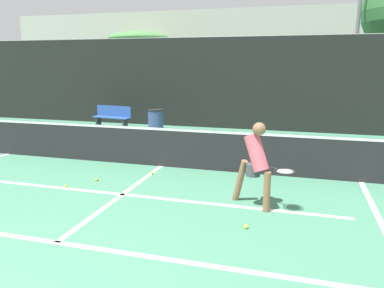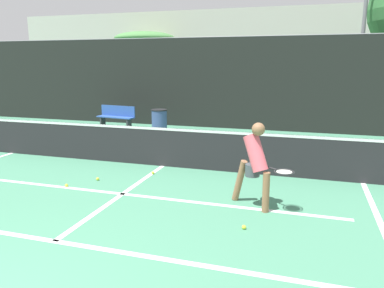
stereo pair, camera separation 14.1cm
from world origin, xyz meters
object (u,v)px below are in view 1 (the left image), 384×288
at_px(player_practicing, 256,161).
at_px(trash_bin, 156,121).
at_px(parked_car, 322,108).
at_px(courtside_bench, 112,116).

height_order(player_practicing, trash_bin, player_practicing).
height_order(player_practicing, parked_car, player_practicing).
distance_m(courtside_bench, trash_bin, 1.93).
distance_m(player_practicing, parked_car, 10.88).
bearing_deg(trash_bin, courtside_bench, 170.25).
bearing_deg(trash_bin, parked_car, 38.10).
bearing_deg(player_practicing, trash_bin, 159.29).
height_order(player_practicing, courtside_bench, player_practicing).
xyz_separation_m(courtside_bench, parked_car, (7.77, 4.28, 0.10)).
xyz_separation_m(player_practicing, parked_car, (1.59, 10.76, -0.27)).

